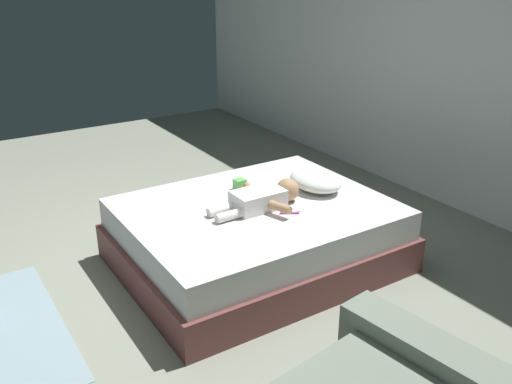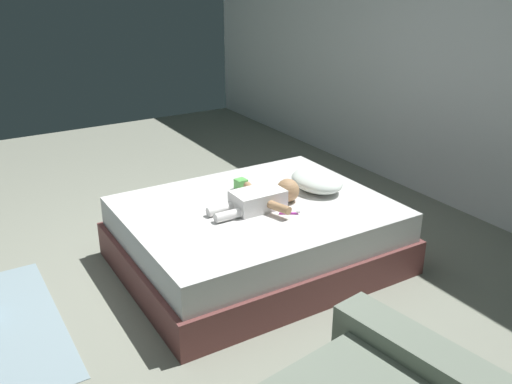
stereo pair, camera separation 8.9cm
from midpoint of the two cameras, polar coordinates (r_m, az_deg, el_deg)
ground_plane at (r=3.89m, az=-13.93°, el=-9.58°), size 8.00×8.00×0.00m
wall_behind_bed at (r=5.12m, az=18.72°, el=13.41°), size 8.00×0.12×2.63m
bed at (r=3.97m, az=-0.64°, el=-4.47°), size 1.47×1.84×0.46m
pillow at (r=4.14m, az=5.50°, el=1.20°), size 0.45×0.33×0.14m
baby at (r=3.81m, az=0.09°, el=-0.64°), size 0.54×0.68×0.16m
toothbrush at (r=3.74m, az=2.91°, el=-2.14°), size 0.08×0.13×0.02m
toy_block at (r=4.12m, az=-2.28°, el=0.78°), size 0.08×0.08×0.08m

